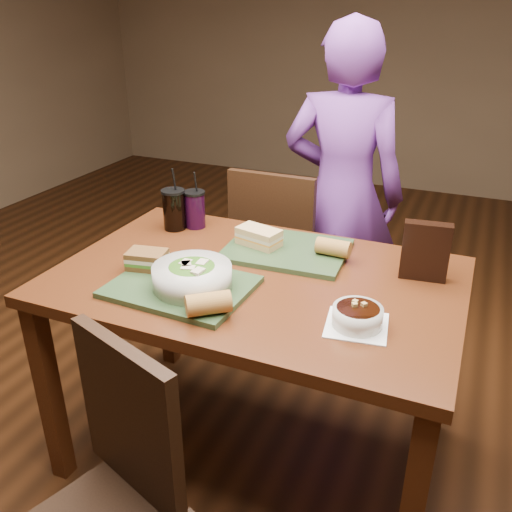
{
  "coord_description": "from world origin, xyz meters",
  "views": [
    {
      "loc": [
        0.62,
        -1.44,
        1.56
      ],
      "look_at": [
        0.0,
        0.0,
        0.82
      ],
      "focal_mm": 38.0,
      "sensor_mm": 36.0,
      "label": 1
    }
  ],
  "objects_px": {
    "dining_table": "(256,300)",
    "chair_far": "(278,252)",
    "tray_near": "(181,287)",
    "sandwich_far": "(259,237)",
    "cup_berry": "(195,209)",
    "soup_bowl": "(357,316)",
    "chair_near": "(114,492)",
    "sandwich_near": "(147,260)",
    "cup_cola": "(174,209)",
    "baguette_near": "(208,303)",
    "chip_bag": "(425,251)",
    "tray_far": "(287,250)",
    "baguette_far": "(333,247)",
    "salad_bowl": "(192,275)",
    "diner": "(342,195)"
  },
  "relations": [
    {
      "from": "chair_near",
      "to": "cup_berry",
      "type": "height_order",
      "value": "cup_berry"
    },
    {
      "from": "cup_berry",
      "to": "chair_near",
      "type": "bearing_deg",
      "value": -72.83
    },
    {
      "from": "sandwich_near",
      "to": "baguette_far",
      "type": "xyz_separation_m",
      "value": [
        0.53,
        0.33,
        -0.0
      ]
    },
    {
      "from": "dining_table",
      "to": "sandwich_near",
      "type": "xyz_separation_m",
      "value": [
        -0.33,
        -0.12,
        0.14
      ]
    },
    {
      "from": "chair_near",
      "to": "diner",
      "type": "distance_m",
      "value": 1.6
    },
    {
      "from": "chair_near",
      "to": "baguette_near",
      "type": "height_order",
      "value": "chair_near"
    },
    {
      "from": "soup_bowl",
      "to": "baguette_far",
      "type": "relative_size",
      "value": 1.63
    },
    {
      "from": "dining_table",
      "to": "chair_near",
      "type": "relative_size",
      "value": 1.53
    },
    {
      "from": "chair_near",
      "to": "dining_table",
      "type": "bearing_deg",
      "value": 83.74
    },
    {
      "from": "tray_far",
      "to": "sandwich_far",
      "type": "distance_m",
      "value": 0.11
    },
    {
      "from": "salad_bowl",
      "to": "dining_table",
      "type": "bearing_deg",
      "value": 52.96
    },
    {
      "from": "dining_table",
      "to": "tray_far",
      "type": "relative_size",
      "value": 3.1
    },
    {
      "from": "chair_near",
      "to": "cup_cola",
      "type": "height_order",
      "value": "cup_cola"
    },
    {
      "from": "tray_far",
      "to": "cup_cola",
      "type": "distance_m",
      "value": 0.49
    },
    {
      "from": "chip_bag",
      "to": "chair_near",
      "type": "bearing_deg",
      "value": -129.3
    },
    {
      "from": "cup_cola",
      "to": "cup_berry",
      "type": "height_order",
      "value": "cup_cola"
    },
    {
      "from": "soup_bowl",
      "to": "baguette_near",
      "type": "distance_m",
      "value": 0.41
    },
    {
      "from": "sandwich_far",
      "to": "cup_cola",
      "type": "distance_m",
      "value": 0.38
    },
    {
      "from": "diner",
      "to": "baguette_near",
      "type": "height_order",
      "value": "diner"
    },
    {
      "from": "dining_table",
      "to": "chip_bag",
      "type": "xyz_separation_m",
      "value": [
        0.5,
        0.19,
        0.19
      ]
    },
    {
      "from": "sandwich_far",
      "to": "baguette_near",
      "type": "height_order",
      "value": "same"
    },
    {
      "from": "cup_cola",
      "to": "sandwich_near",
      "type": "bearing_deg",
      "value": -72.35
    },
    {
      "from": "sandwich_near",
      "to": "tray_near",
      "type": "bearing_deg",
      "value": -19.97
    },
    {
      "from": "diner",
      "to": "cup_cola",
      "type": "bearing_deg",
      "value": 48.14
    },
    {
      "from": "dining_table",
      "to": "tray_far",
      "type": "height_order",
      "value": "tray_far"
    },
    {
      "from": "dining_table",
      "to": "diner",
      "type": "bearing_deg",
      "value": 86.38
    },
    {
      "from": "tray_near",
      "to": "sandwich_far",
      "type": "distance_m",
      "value": 0.39
    },
    {
      "from": "dining_table",
      "to": "diner",
      "type": "distance_m",
      "value": 0.88
    },
    {
      "from": "chair_far",
      "to": "baguette_near",
      "type": "height_order",
      "value": "chair_far"
    },
    {
      "from": "diner",
      "to": "baguette_near",
      "type": "relative_size",
      "value": 12.15
    },
    {
      "from": "sandwich_far",
      "to": "tray_far",
      "type": "bearing_deg",
      "value": 7.17
    },
    {
      "from": "chair_far",
      "to": "baguette_near",
      "type": "xyz_separation_m",
      "value": [
        0.17,
        -0.99,
        0.3
      ]
    },
    {
      "from": "tray_far",
      "to": "baguette_near",
      "type": "relative_size",
      "value": 3.36
    },
    {
      "from": "soup_bowl",
      "to": "chair_near",
      "type": "bearing_deg",
      "value": -130.23
    },
    {
      "from": "dining_table",
      "to": "baguette_near",
      "type": "distance_m",
      "value": 0.33
    },
    {
      "from": "tray_near",
      "to": "sandwich_far",
      "type": "relative_size",
      "value": 2.47
    },
    {
      "from": "diner",
      "to": "baguette_far",
      "type": "xyz_separation_m",
      "value": [
        0.14,
        -0.66,
        0.04
      ]
    },
    {
      "from": "sandwich_near",
      "to": "cup_berry",
      "type": "xyz_separation_m",
      "value": [
        -0.05,
        0.41,
        0.03
      ]
    },
    {
      "from": "baguette_near",
      "to": "cup_cola",
      "type": "distance_m",
      "value": 0.69
    },
    {
      "from": "diner",
      "to": "chip_bag",
      "type": "relative_size",
      "value": 7.97
    },
    {
      "from": "tray_far",
      "to": "chip_bag",
      "type": "height_order",
      "value": "chip_bag"
    },
    {
      "from": "sandwich_far",
      "to": "cup_berry",
      "type": "height_order",
      "value": "cup_berry"
    },
    {
      "from": "dining_table",
      "to": "chair_far",
      "type": "height_order",
      "value": "chair_far"
    },
    {
      "from": "chair_near",
      "to": "sandwich_near",
      "type": "distance_m",
      "value": 0.72
    },
    {
      "from": "tray_far",
      "to": "baguette_near",
      "type": "bearing_deg",
      "value": -95.3
    },
    {
      "from": "baguette_far",
      "to": "chair_far",
      "type": "bearing_deg",
      "value": 128.42
    },
    {
      "from": "chair_near",
      "to": "salad_bowl",
      "type": "relative_size",
      "value": 3.52
    },
    {
      "from": "salad_bowl",
      "to": "sandwich_near",
      "type": "bearing_deg",
      "value": 163.95
    },
    {
      "from": "soup_bowl",
      "to": "sandwich_far",
      "type": "distance_m",
      "value": 0.58
    },
    {
      "from": "soup_bowl",
      "to": "chip_bag",
      "type": "xyz_separation_m",
      "value": [
        0.12,
        0.36,
        0.06
      ]
    }
  ]
}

